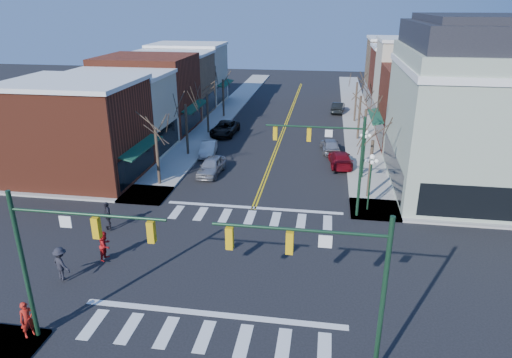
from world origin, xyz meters
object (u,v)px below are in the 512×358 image
at_px(car_right_near, 340,159).
at_px(pedestrian_dark_b, 61,264).
at_px(car_right_far, 338,107).
at_px(pedestrian_red_b, 105,245).
at_px(pedestrian_dark_a, 108,215).
at_px(car_left_near, 211,166).
at_px(pedestrian_red_a, 27,319).
at_px(car_left_mid, 208,149).
at_px(car_right_mid, 330,145).
at_px(lamppost_corner, 371,173).
at_px(victorian_corner, 480,107).
at_px(lamppost_midblock, 365,146).
at_px(car_left_far, 225,128).

height_order(car_right_near, pedestrian_dark_b, pedestrian_dark_b).
distance_m(car_right_far, pedestrian_red_b, 43.00).
xyz_separation_m(car_right_near, pedestrian_dark_a, (-15.31, -15.29, 0.42)).
height_order(car_left_near, pedestrian_red_a, pedestrian_red_a).
distance_m(car_left_mid, car_right_mid, 12.17).
bearing_deg(car_right_mid, car_left_mid, 5.43).
bearing_deg(car_left_mid, lamppost_corner, -44.29).
xyz_separation_m(car_right_mid, pedestrian_red_b, (-12.74, -22.86, 0.31)).
xyz_separation_m(lamppost_corner, pedestrian_red_b, (-15.50, -9.31, -1.93)).
relative_size(pedestrian_red_b, pedestrian_dark_a, 0.93).
xyz_separation_m(victorian_corner, lamppost_midblock, (-8.30, 0.50, -3.70)).
xyz_separation_m(car_left_mid, pedestrian_dark_a, (-2.51, -16.44, 0.43)).
bearing_deg(lamppost_corner, car_right_near, 100.61).
bearing_deg(car_left_mid, pedestrian_dark_b, -103.71).
height_order(lamppost_corner, pedestrian_dark_b, lamppost_corner).
relative_size(lamppost_corner, car_left_far, 0.81).
height_order(car_left_far, pedestrian_red_b, pedestrian_red_b).
bearing_deg(car_right_far, pedestrian_red_a, 79.94).
relative_size(car_left_mid, pedestrian_dark_b, 2.13).
bearing_deg(car_left_far, car_right_far, 48.49).
height_order(pedestrian_red_a, pedestrian_dark_a, pedestrian_dark_a).
bearing_deg(lamppost_midblock, lamppost_corner, -90.00).
relative_size(car_right_far, pedestrian_red_a, 2.48).
bearing_deg(car_left_mid, lamppost_midblock, -24.16).
xyz_separation_m(lamppost_corner, car_right_near, (-1.80, 9.61, -2.28)).
relative_size(pedestrian_dark_a, pedestrian_dark_b, 1.00).
bearing_deg(pedestrian_red_b, car_right_mid, -25.58).
relative_size(lamppost_corner, pedestrian_red_a, 2.49).
distance_m(car_right_far, pedestrian_dark_a, 40.17).
relative_size(lamppost_midblock, pedestrian_dark_a, 2.27).
xyz_separation_m(lamppost_corner, car_left_mid, (-14.60, 10.75, -2.29)).
distance_m(pedestrian_red_b, pedestrian_dark_a, 3.97).
height_order(car_right_mid, car_right_far, car_right_mid).
bearing_deg(pedestrian_dark_b, lamppost_corner, -119.06).
bearing_deg(car_left_mid, car_right_near, -13.03).
height_order(victorian_corner, pedestrian_dark_a, victorian_corner).
relative_size(car_left_mid, pedestrian_red_b, 2.30).
bearing_deg(car_left_far, car_left_mid, -87.36).
xyz_separation_m(victorian_corner, pedestrian_red_a, (-24.22, -22.00, -5.64)).
height_order(lamppost_midblock, car_right_near, lamppost_midblock).
bearing_deg(pedestrian_red_b, car_right_near, -32.35).
xyz_separation_m(car_right_near, pedestrian_red_a, (-14.12, -25.61, 0.34)).
distance_m(car_left_near, car_left_far, 12.73).
bearing_deg(pedestrian_dark_b, car_left_near, -76.27).
bearing_deg(pedestrian_red_a, car_left_near, 27.57).
height_order(lamppost_corner, car_right_mid, lamppost_corner).
bearing_deg(car_right_near, car_left_mid, -10.50).
xyz_separation_m(pedestrian_red_b, pedestrian_dark_b, (-1.37, -2.32, 0.07)).
bearing_deg(pedestrian_dark_a, lamppost_midblock, 88.14).
bearing_deg(pedestrian_red_b, lamppost_corner, -55.45).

